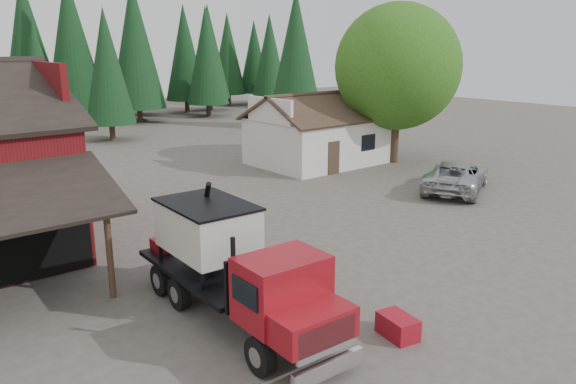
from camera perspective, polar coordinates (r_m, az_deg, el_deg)
ground at (r=19.59m, az=0.58°, el=-8.19°), size 120.00×120.00×0.00m
farmhouse at (r=36.86m, az=3.11°, el=5.52°), size 8.60×6.42×4.65m
deciduous_tree at (r=37.23m, az=11.10°, el=11.93°), size 8.00×8.00×10.20m
near_pine_b at (r=47.23m, az=-17.92°, el=12.06°), size 3.96×3.96×10.40m
near_pine_c at (r=52.08m, az=0.79°, el=14.08°), size 4.84×4.84×12.40m
feed_truck at (r=15.87m, az=-5.58°, el=-7.27°), size 2.52×8.23×3.68m
silver_car at (r=31.21m, az=16.69°, el=1.61°), size 6.63×5.10×1.67m
equip_box at (r=15.82m, az=11.08°, el=-13.24°), size 0.89×1.21×0.60m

